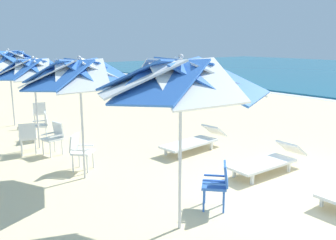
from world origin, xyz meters
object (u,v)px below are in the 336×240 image
(beach_umbrella_0, at_px, (181,79))
(sun_lounger_2, at_px, (194,141))
(plastic_chair_2, at_px, (28,136))
(plastic_chair_3, at_px, (54,136))
(sun_lounger_1, at_px, (268,161))
(beach_umbrella_2, at_px, (34,69))
(beach_umbrella_3, at_px, (9,60))
(beach_umbrella_1, at_px, (80,74))
(plastic_chair_1, at_px, (80,150))
(plastic_chair_4, at_px, (42,124))
(plastic_chair_0, at_px, (218,183))
(plastic_chair_5, at_px, (40,112))

(beach_umbrella_0, height_order, sun_lounger_2, beach_umbrella_0)
(plastic_chair_2, xyz_separation_m, sun_lounger_2, (2.61, 3.64, -0.22))
(plastic_chair_3, distance_m, sun_lounger_1, 5.52)
(beach_umbrella_2, bearing_deg, beach_umbrella_3, 174.24)
(beach_umbrella_1, bearing_deg, plastic_chair_1, 163.15)
(plastic_chair_3, height_order, sun_lounger_1, plastic_chair_3)
(plastic_chair_4, bearing_deg, plastic_chair_1, -5.64)
(plastic_chair_4, bearing_deg, beach_umbrella_0, -2.59)
(plastic_chair_4, xyz_separation_m, sun_lounger_1, (6.13, 2.96, -0.22))
(beach_umbrella_2, bearing_deg, sun_lounger_1, 32.42)
(beach_umbrella_0, bearing_deg, plastic_chair_2, -174.51)
(plastic_chair_1, xyz_separation_m, beach_umbrella_3, (-5.72, 0.24, 1.84))
(plastic_chair_0, distance_m, beach_umbrella_1, 3.61)
(sun_lounger_2, bearing_deg, plastic_chair_5, -158.88)
(beach_umbrella_2, xyz_separation_m, sun_lounger_1, (5.30, 3.37, -1.94))
(plastic_chair_0, xyz_separation_m, plastic_chair_4, (-6.64, -0.70, 0.00))
(plastic_chair_4, relative_size, sun_lounger_1, 0.40)
(plastic_chair_0, bearing_deg, beach_umbrella_1, -157.81)
(plastic_chair_4, relative_size, plastic_chair_5, 1.00)
(sun_lounger_1, bearing_deg, plastic_chair_3, -143.81)
(plastic_chair_0, xyz_separation_m, beach_umbrella_2, (-5.81, -1.11, 1.73))
(beach_umbrella_1, relative_size, plastic_chair_1, 3.10)
(beach_umbrella_3, xyz_separation_m, sun_lounger_2, (6.32, 2.88, -2.05))
(plastic_chair_0, distance_m, plastic_chair_5, 8.49)
(beach_umbrella_0, relative_size, plastic_chair_4, 3.23)
(beach_umbrella_1, bearing_deg, plastic_chair_0, 22.19)
(beach_umbrella_3, bearing_deg, beach_umbrella_2, -5.76)
(beach_umbrella_1, distance_m, sun_lounger_1, 4.64)
(plastic_chair_1, distance_m, beach_umbrella_2, 2.95)
(plastic_chair_0, bearing_deg, plastic_chair_2, -164.24)
(beach_umbrella_0, bearing_deg, plastic_chair_0, 95.40)
(beach_umbrella_0, relative_size, beach_umbrella_3, 1.03)
(beach_umbrella_0, height_order, plastic_chair_3, beach_umbrella_0)
(beach_umbrella_0, distance_m, beach_umbrella_2, 5.91)
(beach_umbrella_0, bearing_deg, plastic_chair_5, 173.89)
(plastic_chair_5, bearing_deg, plastic_chair_4, -18.40)
(plastic_chair_5, bearing_deg, plastic_chair_2, -25.41)
(plastic_chair_1, bearing_deg, beach_umbrella_3, 177.58)
(plastic_chair_0, distance_m, beach_umbrella_3, 9.36)
(plastic_chair_3, height_order, sun_lounger_2, plastic_chair_3)
(plastic_chair_5, bearing_deg, beach_umbrella_0, -6.11)
(plastic_chair_5, bearing_deg, beach_umbrella_2, -20.99)
(plastic_chair_2, relative_size, sun_lounger_1, 0.40)
(plastic_chair_1, height_order, plastic_chair_4, same)
(sun_lounger_2, bearing_deg, beach_umbrella_2, -132.92)
(beach_umbrella_1, relative_size, beach_umbrella_3, 0.99)
(beach_umbrella_1, distance_m, beach_umbrella_2, 2.93)
(beach_umbrella_3, bearing_deg, plastic_chair_2, -11.59)
(plastic_chair_1, distance_m, beach_umbrella_3, 6.01)
(beach_umbrella_0, height_order, plastic_chair_1, beach_umbrella_0)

